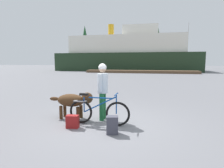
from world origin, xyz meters
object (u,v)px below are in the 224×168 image
object	(u,v)px
person_cyclist	(103,86)
ferry_boat	(127,54)
bicycle	(98,112)
backpack	(112,125)
dog	(73,101)
sailboat_moored	(187,67)
handbag_pannier	(73,122)

from	to	relation	value
person_cyclist	ferry_boat	world-z (taller)	ferry_boat
bicycle	backpack	size ratio (longest dim) A/B	3.98
dog	ferry_boat	world-z (taller)	ferry_boat
dog	backpack	size ratio (longest dim) A/B	3.24
ferry_boat	sailboat_moored	bearing A→B (deg)	22.27
sailboat_moored	ferry_boat	bearing A→B (deg)	-157.73
person_cyclist	dog	xyz separation A→B (m)	(-0.89, -0.12, -0.45)
handbag_pannier	ferry_boat	world-z (taller)	ferry_boat
person_cyclist	backpack	bearing A→B (deg)	-62.94
backpack	handbag_pannier	distance (m)	1.12
dog	sailboat_moored	xyz separation A→B (m)	(8.84, 35.85, -0.02)
person_cyclist	handbag_pannier	size ratio (longest dim) A/B	4.99
person_cyclist	sailboat_moored	size ratio (longest dim) A/B	0.18
bicycle	backpack	world-z (taller)	bicycle
person_cyclist	backpack	world-z (taller)	person_cyclist
person_cyclist	handbag_pannier	distance (m)	1.35
bicycle	ferry_boat	world-z (taller)	ferry_boat
person_cyclist	backpack	distance (m)	1.41
bicycle	handbag_pannier	xyz separation A→B (m)	(-0.59, -0.40, -0.20)
bicycle	person_cyclist	size ratio (longest dim) A/B	1.03
person_cyclist	backpack	xyz separation A→B (m)	(0.53, -1.04, -0.79)
bicycle	sailboat_moored	xyz separation A→B (m)	(7.94, 36.20, 0.17)
dog	sailboat_moored	distance (m)	36.93
bicycle	handbag_pannier	size ratio (longest dim) A/B	5.13
dog	sailboat_moored	world-z (taller)	sailboat_moored
person_cyclist	sailboat_moored	bearing A→B (deg)	77.45
sailboat_moored	handbag_pannier	bearing A→B (deg)	-103.12
ferry_boat	sailboat_moored	world-z (taller)	sailboat_moored
bicycle	person_cyclist	world-z (taller)	person_cyclist
bicycle	sailboat_moored	world-z (taller)	sailboat_moored
bicycle	dog	world-z (taller)	bicycle
bicycle	sailboat_moored	bearing A→B (deg)	77.63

